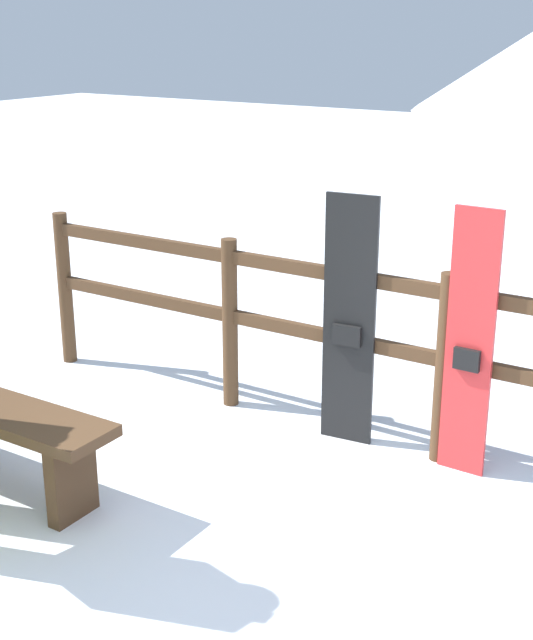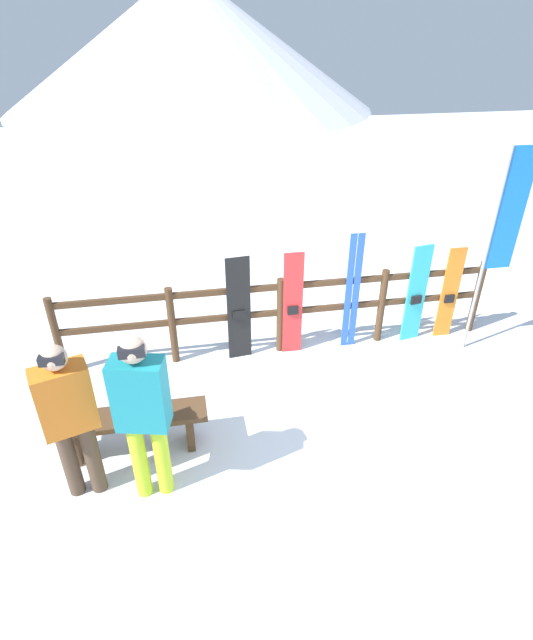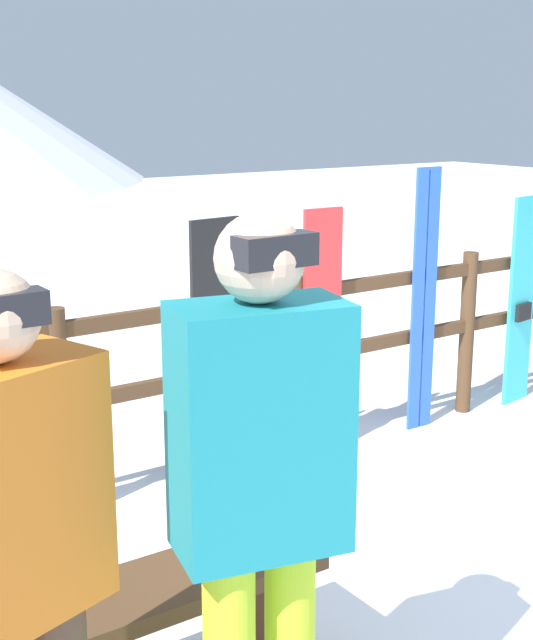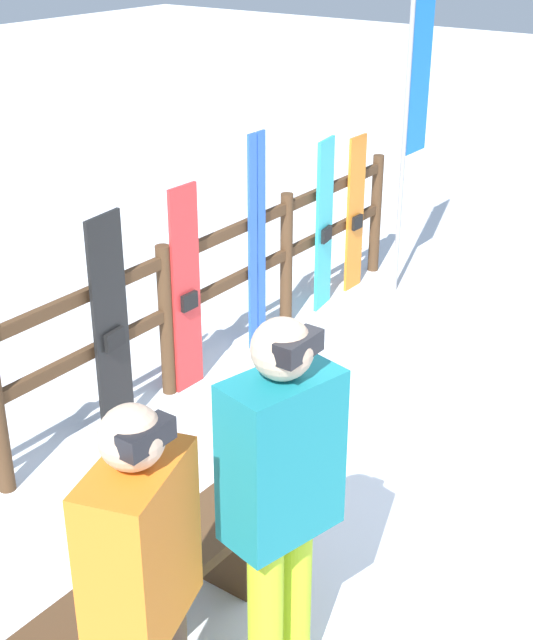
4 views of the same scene
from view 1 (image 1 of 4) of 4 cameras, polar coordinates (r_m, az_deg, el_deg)
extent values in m
cylinder|color=#4C331E|center=(6.56, -12.77, 1.97)|extent=(0.10, 0.10, 1.11)
cylinder|color=#4C331E|center=(5.67, -2.35, -0.24)|extent=(0.10, 0.10, 1.11)
cylinder|color=#4C331E|center=(5.04, 11.28, -3.11)|extent=(0.10, 0.10, 1.11)
cube|color=#4C331E|center=(5.02, 11.32, -2.52)|extent=(5.77, 0.05, 0.08)
cube|color=#4C331E|center=(4.89, 11.61, 1.71)|extent=(5.77, 0.05, 0.08)
cube|color=#4C331E|center=(4.62, -12.38, -9.89)|extent=(0.08, 0.29, 0.43)
cube|color=black|center=(5.14, 5.31, -0.13)|extent=(0.31, 0.06, 1.49)
cube|color=black|center=(5.14, 5.15, -1.00)|extent=(0.17, 0.05, 0.12)
cube|color=red|center=(4.87, 12.86, -1.58)|extent=(0.26, 0.03, 1.49)
cube|color=black|center=(4.87, 12.69, -2.49)|extent=(0.15, 0.03, 0.12)
camera|label=2|loc=(3.50, -91.43, 28.65)|focal=28.00mm
camera|label=3|loc=(4.60, -53.62, 7.35)|focal=50.00mm
camera|label=4|loc=(5.76, -55.39, 18.79)|focal=50.00mm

